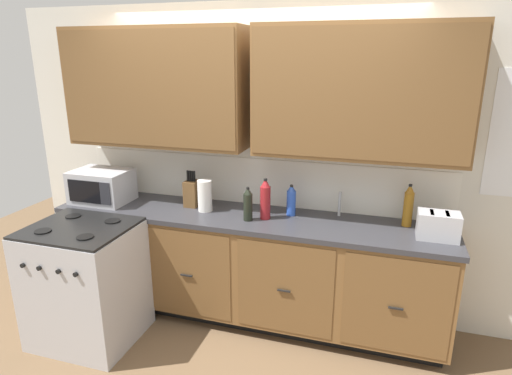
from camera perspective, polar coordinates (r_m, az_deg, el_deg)
name	(u,v)px	position (r m, az deg, el deg)	size (l,w,h in m)	color
ground_plane	(235,336)	(3.68, -2.76, -18.88)	(8.00, 8.00, 0.00)	brown
wall_unit	(254,118)	(3.49, -0.29, 9.07)	(4.37, 0.40, 2.56)	silver
counter_run	(247,266)	(3.67, -1.23, -10.26)	(3.20, 0.64, 0.93)	black
stove_range	(86,283)	(3.68, -21.41, -11.59)	(0.76, 0.68, 0.95)	#B7B7BC
microwave	(102,186)	(4.01, -19.58, 0.18)	(0.48, 0.37, 0.28)	#B7B7BC
toaster	(438,226)	(3.29, 22.78, -4.62)	(0.28, 0.18, 0.19)	#B7B7BC
knife_block	(192,193)	(3.72, -8.36, -0.69)	(0.11, 0.14, 0.31)	brown
sink_faucet	(340,204)	(3.51, 10.91, -2.12)	(0.02, 0.02, 0.20)	#B2B5BA
paper_towel_roll	(205,196)	(3.58, -6.73, -1.08)	(0.12, 0.12, 0.26)	white
bottle_amber	(408,206)	(3.42, 19.36, -2.27)	(0.07, 0.07, 0.33)	#9E6619
bottle_red	(265,199)	(3.37, 1.23, -1.55)	(0.08, 0.08, 0.33)	maroon
bottle_dark	(248,204)	(3.35, -1.07, -2.21)	(0.07, 0.07, 0.27)	black
bottle_blue	(291,200)	(3.47, 4.64, -1.70)	(0.07, 0.07, 0.25)	blue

